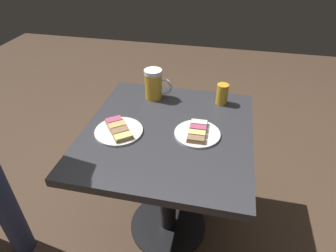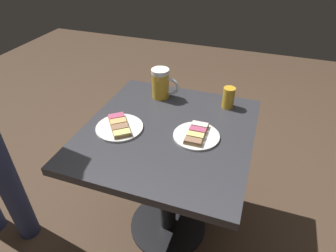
% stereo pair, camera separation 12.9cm
% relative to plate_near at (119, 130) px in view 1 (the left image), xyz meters
% --- Properties ---
extents(ground_plane, '(6.00, 6.00, 0.00)m').
position_rel_plate_near_xyz_m(ground_plane, '(-0.21, -0.06, -0.72)').
color(ground_plane, '#4C3828').
extents(cafe_table, '(0.75, 0.80, 0.71)m').
position_rel_plate_near_xyz_m(cafe_table, '(-0.21, -0.06, -0.16)').
color(cafe_table, black).
rests_on(cafe_table, ground_plane).
extents(plate_near, '(0.22, 0.22, 0.03)m').
position_rel_plate_near_xyz_m(plate_near, '(0.00, 0.00, 0.00)').
color(plate_near, white).
rests_on(plate_near, cafe_table).
extents(plate_far, '(0.20, 0.20, 0.03)m').
position_rel_plate_near_xyz_m(plate_far, '(-0.35, -0.06, -0.00)').
color(plate_far, white).
rests_on(plate_far, cafe_table).
extents(beer_mug, '(0.15, 0.09, 0.16)m').
position_rel_plate_near_xyz_m(beer_mug, '(-0.08, -0.33, 0.07)').
color(beer_mug, gold).
rests_on(beer_mug, cafe_table).
extents(beer_glass_small, '(0.06, 0.06, 0.11)m').
position_rel_plate_near_xyz_m(beer_glass_small, '(-0.43, -0.35, 0.04)').
color(beer_glass_small, gold).
rests_on(beer_glass_small, cafe_table).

